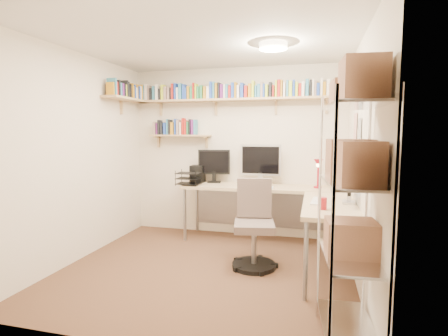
% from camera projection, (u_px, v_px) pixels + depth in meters
% --- Properties ---
extents(ground, '(3.20, 3.20, 0.00)m').
position_uv_depth(ground, '(206.00, 269.00, 3.95)').
color(ground, '#4E3921').
rests_on(ground, ground).
extents(room_shell, '(3.24, 3.04, 2.52)m').
position_uv_depth(room_shell, '(206.00, 132.00, 3.80)').
color(room_shell, beige).
rests_on(room_shell, ground).
extents(wall_shelves, '(3.12, 1.09, 0.80)m').
position_uv_depth(wall_shelves, '(205.00, 99.00, 5.10)').
color(wall_shelves, tan).
rests_on(wall_shelves, ground).
extents(corner_desk, '(2.44, 2.06, 1.38)m').
position_uv_depth(corner_desk, '(263.00, 190.00, 4.66)').
color(corner_desk, tan).
rests_on(corner_desk, ground).
extents(office_chair, '(0.54, 0.54, 1.01)m').
position_uv_depth(office_chair, '(254.00, 230.00, 4.03)').
color(office_chair, black).
rests_on(office_chair, ground).
extents(wire_rack, '(0.45, 0.82, 2.01)m').
position_uv_depth(wire_rack, '(354.00, 166.00, 2.41)').
color(wire_rack, silver).
rests_on(wire_rack, ground).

